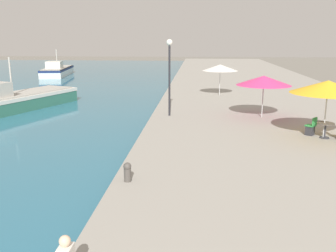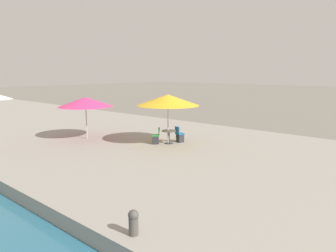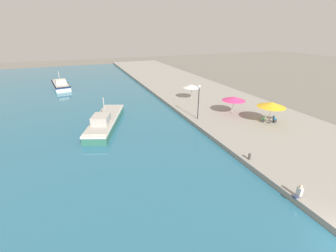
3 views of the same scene
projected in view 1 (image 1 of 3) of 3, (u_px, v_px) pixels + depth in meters
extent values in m
cube|color=gray|center=(248.00, 86.00, 38.78)|extent=(16.00, 90.00, 0.53)
cube|color=#33705B|center=(13.00, 103.00, 26.89)|extent=(6.39, 11.15, 1.09)
cube|color=silver|center=(13.00, 97.00, 26.80)|extent=(6.48, 11.27, 0.25)
cube|color=#ADA89E|center=(12.00, 95.00, 26.76)|extent=(5.88, 10.25, 0.10)
cylinder|color=#B7B2A8|center=(11.00, 76.00, 26.44)|extent=(0.12, 0.12, 2.62)
cube|color=white|center=(58.00, 72.00, 51.53)|extent=(4.09, 9.66, 1.01)
cube|color=navy|center=(57.00, 69.00, 51.44)|extent=(4.16, 9.76, 0.25)
cube|color=#ADA89E|center=(57.00, 68.00, 51.40)|extent=(3.76, 8.89, 0.10)
cube|color=silver|center=(54.00, 65.00, 49.69)|extent=(2.20, 2.32, 0.91)
cylinder|color=#B7B2A8|center=(57.00, 58.00, 51.10)|extent=(0.12, 0.12, 2.43)
cylinder|color=#B7B7B7|center=(325.00, 114.00, 17.54)|extent=(0.06, 0.06, 2.29)
cone|color=yellow|center=(328.00, 87.00, 17.24)|extent=(3.42, 3.42, 0.60)
cylinder|color=#B7B7B7|center=(263.00, 100.00, 22.18)|extent=(0.06, 0.06, 2.07)
cone|color=#E5387A|center=(264.00, 80.00, 21.91)|extent=(3.20, 3.20, 0.56)
cylinder|color=#B7B7B7|center=(220.00, 82.00, 30.65)|extent=(0.06, 0.06, 2.15)
cone|color=white|center=(220.00, 68.00, 30.38)|extent=(2.90, 2.90, 0.51)
cylinder|color=#333338|center=(324.00, 138.00, 17.77)|extent=(0.44, 0.44, 0.04)
cylinder|color=#333338|center=(325.00, 131.00, 17.69)|extent=(0.08, 0.08, 0.70)
cylinder|color=#4C4742|center=(326.00, 123.00, 17.61)|extent=(0.80, 0.80, 0.04)
cube|color=#2D2D33|center=(310.00, 131.00, 18.27)|extent=(0.48, 0.48, 0.45)
cube|color=#2D8E42|center=(310.00, 126.00, 18.21)|extent=(0.57, 0.57, 0.06)
cube|color=#2D8E42|center=(315.00, 122.00, 18.01)|extent=(0.32, 0.33, 0.40)
sphere|color=beige|center=(65.00, 241.00, 7.11)|extent=(0.23, 0.23, 0.23)
cylinder|color=#4C4742|center=(128.00, 175.00, 12.41)|extent=(0.24, 0.24, 0.45)
sphere|color=#4C4742|center=(127.00, 166.00, 12.34)|extent=(0.26, 0.26, 0.26)
cylinder|color=#232328|center=(169.00, 81.00, 22.39)|extent=(0.12, 0.12, 4.20)
sphere|color=white|center=(169.00, 42.00, 21.86)|extent=(0.36, 0.36, 0.36)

